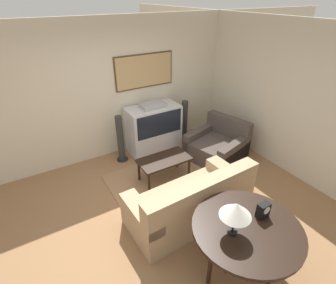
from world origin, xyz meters
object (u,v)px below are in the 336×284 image
(coffee_table, at_px, (164,161))
(console_table, at_px, (247,231))
(armchair, at_px, (217,146))
(speaker_tower_left, at_px, (120,140))
(table_lamp, at_px, (236,210))
(speaker_tower_right, at_px, (184,123))
(tv, at_px, (153,128))
(mantel_clock, at_px, (263,210))
(couch, at_px, (191,203))

(coffee_table, height_order, console_table, console_table)
(armchair, height_order, speaker_tower_left, speaker_tower_left)
(coffee_table, xyz_separation_m, table_lamp, (-0.32, -2.04, 0.70))
(armchair, height_order, speaker_tower_right, speaker_tower_right)
(tv, xyz_separation_m, table_lamp, (-0.67, -3.08, 0.58))
(coffee_table, xyz_separation_m, console_table, (-0.12, -2.07, 0.30))
(tv, relative_size, table_lamp, 2.62)
(tv, height_order, speaker_tower_left, tv)
(speaker_tower_left, relative_size, speaker_tower_right, 1.00)
(tv, distance_m, speaker_tower_right, 0.77)
(coffee_table, xyz_separation_m, speaker_tower_right, (1.12, 1.01, 0.07))
(speaker_tower_left, xyz_separation_m, speaker_tower_right, (1.54, 0.00, 0.00))
(armchair, bearing_deg, mantel_clock, -43.49)
(couch, relative_size, speaker_tower_right, 1.90)
(couch, xyz_separation_m, mantel_clock, (0.28, -0.99, 0.55))
(couch, relative_size, coffee_table, 2.02)
(console_table, bearing_deg, mantel_clock, 7.54)
(speaker_tower_right, bearing_deg, coffee_table, -137.92)
(speaker_tower_left, bearing_deg, console_table, -84.47)
(table_lamp, relative_size, mantel_clock, 2.24)
(armchair, xyz_separation_m, console_table, (-1.44, -2.14, 0.43))
(tv, height_order, table_lamp, table_lamp)
(armchair, height_order, coffee_table, armchair)
(armchair, bearing_deg, table_lamp, -52.24)
(armchair, xyz_separation_m, speaker_tower_left, (-1.73, 0.93, 0.20))
(armchair, relative_size, coffee_table, 1.30)
(tv, height_order, mantel_clock, tv)
(couch, distance_m, table_lamp, 1.28)
(mantel_clock, bearing_deg, table_lamp, 179.87)
(table_lamp, height_order, speaker_tower_right, table_lamp)
(armchair, relative_size, table_lamp, 2.87)
(tv, xyz_separation_m, couch, (-0.49, -2.09, -0.21))
(couch, bearing_deg, speaker_tower_left, -84.36)
(table_lamp, xyz_separation_m, speaker_tower_left, (-0.10, 3.04, -0.62))
(console_table, distance_m, mantel_clock, 0.31)
(console_table, relative_size, speaker_tower_left, 1.26)
(speaker_tower_left, bearing_deg, couch, -82.33)
(table_lamp, xyz_separation_m, mantel_clock, (0.46, -0.00, -0.24))
(table_lamp, xyz_separation_m, speaker_tower_right, (1.44, 3.04, -0.62))
(tv, xyz_separation_m, speaker_tower_right, (0.77, -0.04, -0.05))
(tv, relative_size, speaker_tower_left, 1.12)
(couch, height_order, speaker_tower_left, speaker_tower_left)
(couch, relative_size, table_lamp, 4.46)
(mantel_clock, bearing_deg, console_table, -172.46)
(couch, bearing_deg, tv, -105.29)
(couch, xyz_separation_m, console_table, (0.02, -1.03, 0.39))
(speaker_tower_left, bearing_deg, armchair, -28.33)
(console_table, bearing_deg, speaker_tower_right, 68.08)
(tv, xyz_separation_m, speaker_tower_left, (-0.77, -0.04, -0.05))
(tv, relative_size, speaker_tower_right, 1.12)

